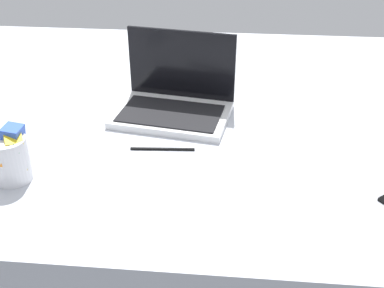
# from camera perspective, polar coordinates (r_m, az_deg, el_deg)

# --- Properties ---
(bed_mattress) EXTENTS (1.80, 1.40, 0.18)m
(bed_mattress) POSITION_cam_1_polar(r_m,az_deg,el_deg) (1.57, -3.86, 1.85)
(bed_mattress) COLOR #B7BCC6
(bed_mattress) RESTS_ON ground
(laptop) EXTENTS (0.36, 0.28, 0.23)m
(laptop) POSITION_cam_1_polar(r_m,az_deg,el_deg) (1.45, -2.04, 5.22)
(laptop) COLOR silver
(laptop) RESTS_ON bed_mattress
(snack_cup) EXTENTS (0.09, 0.09, 0.14)m
(snack_cup) POSITION_cam_1_polar(r_m,az_deg,el_deg) (1.22, -20.52, -1.54)
(snack_cup) COLOR silver
(snack_cup) RESTS_ON bed_mattress
(charger_cable) EXTENTS (0.17, 0.02, 0.01)m
(charger_cable) POSITION_cam_1_polar(r_m,az_deg,el_deg) (1.28, -3.48, -0.60)
(charger_cable) COLOR black
(charger_cable) RESTS_ON bed_mattress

